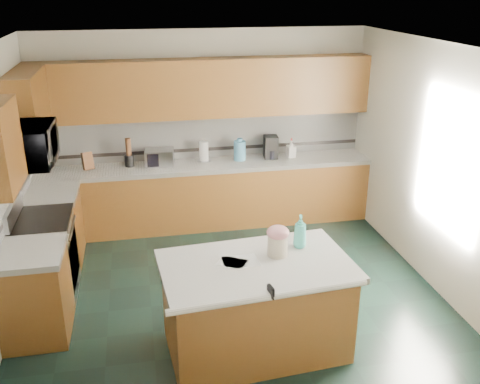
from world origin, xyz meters
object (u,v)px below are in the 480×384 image
object	(u,v)px
island_base	(256,310)
soap_bottle_island	(300,231)
toaster_oven	(159,157)
island_top	(257,266)
coffee_maker	(271,147)
knife_block	(88,161)
treat_jar	(278,245)

from	to	relation	value
island_base	soap_bottle_island	distance (m)	0.84
toaster_oven	island_base	bearing A→B (deg)	-70.45
island_top	coffee_maker	size ratio (longest dim) A/B	5.36
soap_bottle_island	coffee_maker	world-z (taller)	soap_bottle_island
coffee_maker	knife_block	bearing A→B (deg)	-174.73
treat_jar	soap_bottle_island	xyz separation A→B (m)	(0.25, 0.12, 0.06)
island_base	treat_jar	xyz separation A→B (m)	(0.22, 0.12, 0.59)
island_top	coffee_maker	world-z (taller)	coffee_maker
soap_bottle_island	coffee_maker	size ratio (longest dim) A/B	1.01
toaster_oven	treat_jar	bearing A→B (deg)	-65.71
coffee_maker	toaster_oven	bearing A→B (deg)	-174.32
treat_jar	toaster_oven	xyz separation A→B (m)	(-0.93, 2.82, 0.01)
island_base	toaster_oven	bearing A→B (deg)	98.95
island_base	toaster_oven	distance (m)	3.08
island_base	knife_block	xyz separation A→B (m)	(-1.66, 2.94, 0.61)
island_base	island_top	xyz separation A→B (m)	(0.00, 0.00, 0.46)
island_base	coffee_maker	size ratio (longest dim) A/B	5.05
island_base	knife_block	bearing A→B (deg)	114.88
soap_bottle_island	toaster_oven	xyz separation A→B (m)	(-1.18, 2.70, -0.05)
soap_bottle_island	coffee_maker	distance (m)	2.76
island_base	soap_bottle_island	size ratio (longest dim) A/B	4.98
treat_jar	coffee_maker	distance (m)	2.93
island_top	coffee_maker	xyz separation A→B (m)	(0.87, 2.97, 0.19)
island_base	island_top	bearing A→B (deg)	0.00
knife_block	toaster_oven	bearing A→B (deg)	-19.45
knife_block	toaster_oven	size ratio (longest dim) A/B	0.62
coffee_maker	island_top	bearing A→B (deg)	-101.81
treat_jar	toaster_oven	distance (m)	2.97
soap_bottle_island	coffee_maker	xyz separation A→B (m)	(0.40, 2.73, -0.00)
coffee_maker	soap_bottle_island	bearing A→B (deg)	-93.77
island_top	soap_bottle_island	size ratio (longest dim) A/B	5.29
treat_jar	coffee_maker	size ratio (longest dim) A/B	0.62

